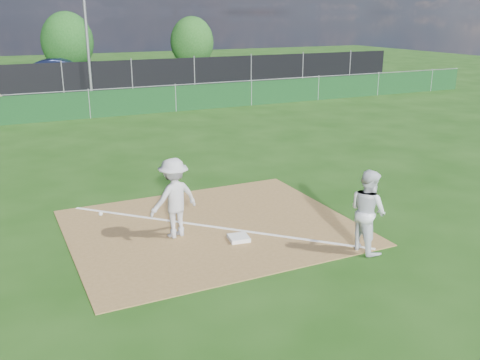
# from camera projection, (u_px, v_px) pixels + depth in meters

# --- Properties ---
(ground) EXTENTS (90.00, 90.00, 0.00)m
(ground) POSITION_uv_depth(u_px,v_px,m) (117.00, 142.00, 19.43)
(ground) COLOR #173F0D
(ground) RESTS_ON ground
(infield_dirt) EXTENTS (6.00, 5.00, 0.02)m
(infield_dirt) POSITION_uv_depth(u_px,v_px,m) (212.00, 227.00, 11.68)
(infield_dirt) COLOR brown
(infield_dirt) RESTS_ON ground
(foul_line) EXTENTS (5.01, 5.01, 0.01)m
(foul_line) POSITION_uv_depth(u_px,v_px,m) (212.00, 227.00, 11.67)
(foul_line) COLOR white
(foul_line) RESTS_ON infield_dirt
(green_fence) EXTENTS (44.00, 0.05, 1.20)m
(green_fence) POSITION_uv_depth(u_px,v_px,m) (89.00, 105.00, 23.55)
(green_fence) COLOR #0D3314
(green_fence) RESTS_ON ground
(black_fence) EXTENTS (46.00, 0.04, 1.80)m
(black_fence) POSITION_uv_depth(u_px,v_px,m) (63.00, 79.00, 30.35)
(black_fence) COLOR black
(black_fence) RESTS_ON ground
(parking_lot) EXTENTS (46.00, 9.00, 0.01)m
(parking_lot) POSITION_uv_depth(u_px,v_px,m) (53.00, 84.00, 34.92)
(parking_lot) COLOR black
(parking_lot) RESTS_ON ground
(light_pole) EXTENTS (0.16, 0.16, 8.00)m
(light_pole) POSITION_uv_depth(u_px,v_px,m) (86.00, 22.00, 29.78)
(light_pole) COLOR slate
(light_pole) RESTS_ON ground
(first_base) EXTENTS (0.45, 0.45, 0.08)m
(first_base) POSITION_uv_depth(u_px,v_px,m) (239.00, 238.00, 10.99)
(first_base) COLOR white
(first_base) RESTS_ON infield_dirt
(play_at_first) EXTENTS (2.15, 0.87, 1.68)m
(play_at_first) POSITION_uv_depth(u_px,v_px,m) (174.00, 198.00, 10.97)
(play_at_first) COLOR silver
(play_at_first) RESTS_ON infield_dirt
(runner) EXTENTS (0.66, 0.83, 1.66)m
(runner) POSITION_uv_depth(u_px,v_px,m) (368.00, 211.00, 10.33)
(runner) COLOR white
(runner) RESTS_ON ground
(car_mid) EXTENTS (5.06, 2.98, 1.57)m
(car_mid) POSITION_uv_depth(u_px,v_px,m) (62.00, 71.00, 35.34)
(car_mid) COLOR black
(car_mid) RESTS_ON parking_lot
(car_right) EXTENTS (5.00, 2.95, 1.36)m
(car_right) POSITION_uv_depth(u_px,v_px,m) (111.00, 73.00, 35.14)
(car_right) COLOR black
(car_right) RESTS_ON parking_lot
(tree_mid) EXTENTS (3.89, 3.89, 4.61)m
(tree_mid) POSITION_uv_depth(u_px,v_px,m) (67.00, 42.00, 40.55)
(tree_mid) COLOR #382316
(tree_mid) RESTS_ON ground
(tree_right) EXTENTS (3.56, 3.56, 4.22)m
(tree_right) POSITION_uv_depth(u_px,v_px,m) (192.00, 42.00, 44.11)
(tree_right) COLOR #382316
(tree_right) RESTS_ON ground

